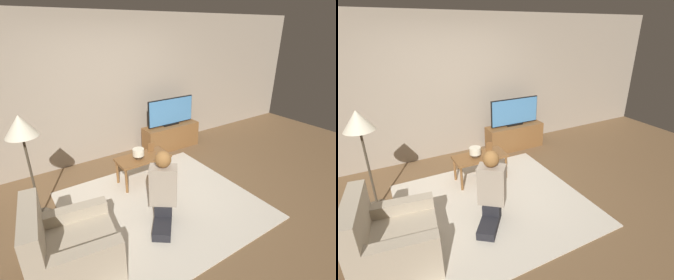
# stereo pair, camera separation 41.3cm
# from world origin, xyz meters

# --- Properties ---
(ground_plane) EXTENTS (10.00, 10.00, 0.00)m
(ground_plane) POSITION_xyz_m (0.00, 0.00, 0.00)
(ground_plane) COLOR brown
(wall_back) EXTENTS (10.00, 0.06, 2.60)m
(wall_back) POSITION_xyz_m (0.00, 1.93, 1.30)
(wall_back) COLOR tan
(wall_back) RESTS_ON ground_plane
(rug) EXTENTS (2.53, 2.36, 0.02)m
(rug) POSITION_xyz_m (0.00, 0.00, 0.01)
(rug) COLOR beige
(rug) RESTS_ON ground_plane
(tv_stand) EXTENTS (1.18, 0.36, 0.51)m
(tv_stand) POSITION_xyz_m (1.21, 1.53, 0.25)
(tv_stand) COLOR brown
(tv_stand) RESTS_ON ground_plane
(tv) EXTENTS (1.03, 0.08, 0.55)m
(tv) POSITION_xyz_m (1.21, 1.54, 0.79)
(tv) COLOR black
(tv) RESTS_ON tv_stand
(coffee_table) EXTENTS (0.84, 0.41, 0.45)m
(coffee_table) POSITION_xyz_m (0.10, 0.71, 0.39)
(coffee_table) COLOR brown
(coffee_table) RESTS_ON ground_plane
(floor_lamp) EXTENTS (0.38, 0.38, 1.42)m
(floor_lamp) POSITION_xyz_m (-1.47, 0.72, 1.20)
(floor_lamp) COLOR #4C4233
(floor_lamp) RESTS_ON ground_plane
(armchair) EXTENTS (0.92, 0.90, 0.85)m
(armchair) POSITION_xyz_m (-1.34, -0.41, 0.28)
(armchair) COLOR #B7A88E
(armchair) RESTS_ON ground_plane
(person_kneeling) EXTENTS (0.70, 0.82, 0.98)m
(person_kneeling) POSITION_xyz_m (-0.15, -0.27, 0.50)
(person_kneeling) COLOR #232328
(person_kneeling) RESTS_ON rug
(picture_frame) EXTENTS (0.11, 0.01, 0.15)m
(picture_frame) POSITION_xyz_m (0.30, 0.80, 0.52)
(picture_frame) COLOR brown
(picture_frame) RESTS_ON coffee_table
(table_lamp) EXTENTS (0.18, 0.18, 0.17)m
(table_lamp) POSITION_xyz_m (0.01, 0.68, 0.55)
(table_lamp) COLOR #4C3823
(table_lamp) RESTS_ON coffee_table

